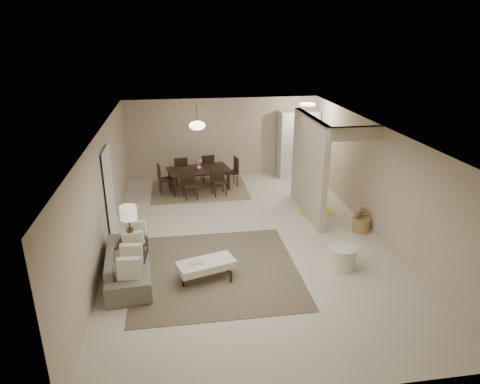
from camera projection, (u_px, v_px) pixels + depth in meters
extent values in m
plane|color=beige|center=(245.00, 239.00, 9.70)|extent=(9.00, 9.00, 0.00)
plane|color=white|center=(246.00, 130.00, 8.81)|extent=(9.00, 9.00, 0.00)
plane|color=#BBA78D|center=(223.00, 138.00, 13.41)|extent=(6.00, 0.00, 6.00)
plane|color=#BBA78D|center=(103.00, 195.00, 8.83)|extent=(0.00, 9.00, 9.00)
plane|color=#BBA78D|center=(376.00, 180.00, 9.67)|extent=(0.00, 9.00, 9.00)
cube|color=#BBA78D|center=(309.00, 166.00, 10.66)|extent=(0.15, 2.50, 2.50)
cube|color=black|center=(109.00, 195.00, 9.47)|extent=(0.04, 0.90, 2.04)
cube|color=silver|center=(298.00, 144.00, 13.49)|extent=(1.20, 0.55, 2.10)
cylinder|color=white|center=(308.00, 104.00, 12.10)|extent=(0.44, 0.44, 0.05)
cube|color=brown|center=(216.00, 270.00, 8.43)|extent=(3.20, 3.20, 0.01)
imported|color=slate|center=(129.00, 263.00, 8.10)|extent=(2.09, 0.95, 0.59)
cube|color=white|center=(206.00, 265.00, 8.02)|extent=(1.17, 0.79, 0.14)
cylinder|color=black|center=(183.00, 281.00, 7.86)|extent=(0.05, 0.05, 0.24)
cylinder|color=black|center=(231.00, 277.00, 7.98)|extent=(0.05, 0.05, 0.24)
cylinder|color=black|center=(182.00, 271.00, 8.19)|extent=(0.05, 0.05, 0.24)
cylinder|color=black|center=(229.00, 267.00, 8.31)|extent=(0.05, 0.05, 0.24)
cube|color=black|center=(133.00, 256.00, 8.37)|extent=(0.58, 0.58, 0.59)
cylinder|color=#432E1C|center=(131.00, 236.00, 8.21)|extent=(0.12, 0.12, 0.30)
cylinder|color=#432E1C|center=(129.00, 222.00, 8.11)|extent=(0.03, 0.03, 0.26)
cylinder|color=beige|center=(128.00, 213.00, 8.04)|extent=(0.32, 0.32, 0.26)
cylinder|color=white|center=(342.00, 257.00, 8.47)|extent=(0.56, 0.56, 0.43)
cylinder|color=#9B6F3E|center=(361.00, 224.00, 10.02)|extent=(0.49, 0.49, 0.34)
cube|color=#827051|center=(199.00, 189.00, 12.70)|extent=(2.80, 2.10, 0.01)
imported|color=black|center=(199.00, 179.00, 12.59)|extent=(1.93, 1.30, 0.62)
imported|color=white|center=(199.00, 167.00, 12.45)|extent=(0.17, 0.17, 0.15)
cube|color=gold|center=(316.00, 212.00, 11.10)|extent=(0.92, 0.64, 0.01)
cylinder|color=#432E1C|center=(197.00, 114.00, 11.90)|extent=(0.02, 0.02, 0.50)
ellipsoid|color=#FFEAC6|center=(197.00, 125.00, 12.01)|extent=(0.46, 0.46, 0.25)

